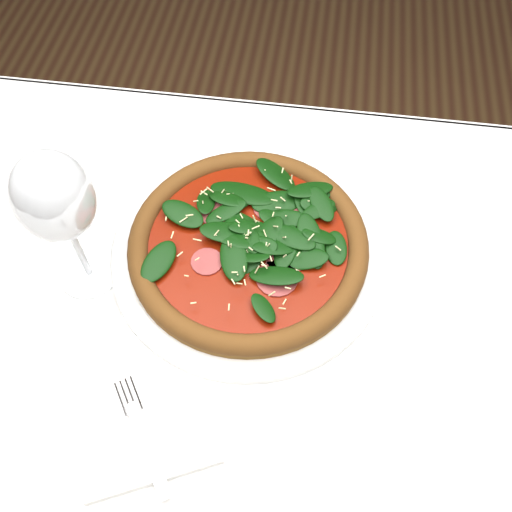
# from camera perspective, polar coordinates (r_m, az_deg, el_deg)

# --- Properties ---
(ground) EXTENTS (6.00, 6.00, 0.00)m
(ground) POSITION_cam_1_polar(r_m,az_deg,el_deg) (1.46, -0.92, -19.30)
(ground) COLOR brown
(ground) RESTS_ON ground
(dining_table) EXTENTS (1.21, 0.81, 0.75)m
(dining_table) POSITION_cam_1_polar(r_m,az_deg,el_deg) (0.84, -1.53, -8.99)
(dining_table) COLOR white
(dining_table) RESTS_ON ground
(plate) EXTENTS (0.38, 0.38, 0.02)m
(plate) POSITION_cam_1_polar(r_m,az_deg,el_deg) (0.79, -0.77, 0.51)
(plate) COLOR white
(plate) RESTS_ON dining_table
(pizza) EXTENTS (0.37, 0.37, 0.04)m
(pizza) POSITION_cam_1_polar(r_m,az_deg,el_deg) (0.77, -0.79, 1.39)
(pizza) COLOR brown
(pizza) RESTS_ON plate
(wine_glass) EXTENTS (0.09, 0.09, 0.23)m
(wine_glass) POSITION_cam_1_polar(r_m,az_deg,el_deg) (0.69, -19.45, 5.30)
(wine_glass) COLOR white
(wine_glass) RESTS_ON dining_table
(napkin) EXTENTS (0.17, 0.13, 0.01)m
(napkin) POSITION_cam_1_polar(r_m,az_deg,el_deg) (0.69, -10.63, -18.61)
(napkin) COLOR white
(napkin) RESTS_ON dining_table
(fork) EXTENTS (0.10, 0.13, 0.00)m
(fork) POSITION_cam_1_polar(r_m,az_deg,el_deg) (0.69, -11.52, -16.44)
(fork) COLOR silver
(fork) RESTS_ON napkin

